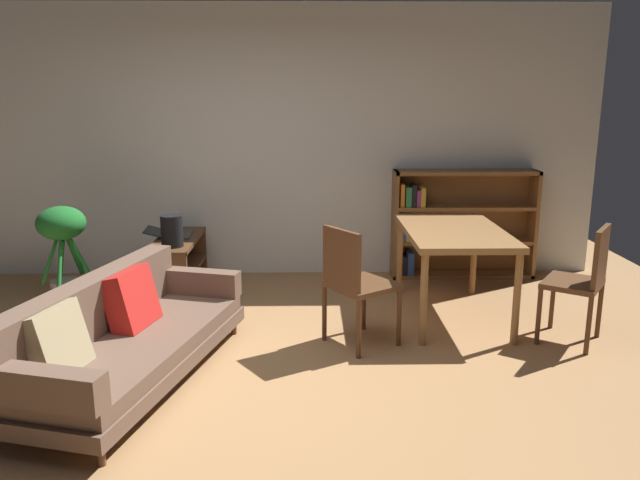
% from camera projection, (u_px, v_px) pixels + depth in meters
% --- Properties ---
extents(ground_plane, '(8.16, 8.16, 0.00)m').
position_uv_depth(ground_plane, '(237.00, 389.00, 3.96)').
color(ground_plane, '#A87A4C').
extents(back_wall_panel, '(6.80, 0.10, 2.70)m').
position_uv_depth(back_wall_panel, '(263.00, 143.00, 6.28)').
color(back_wall_panel, silver).
rests_on(back_wall_panel, ground_plane).
extents(fabric_couch, '(1.25, 2.11, 0.70)m').
position_uv_depth(fabric_couch, '(122.00, 335.00, 4.03)').
color(fabric_couch, '#56351E').
rests_on(fabric_couch, ground_plane).
extents(media_console, '(0.37, 1.04, 0.53)m').
position_uv_depth(media_console, '(178.00, 267.00, 5.79)').
color(media_console, '#56351E').
rests_on(media_console, ground_plane).
extents(open_laptop, '(0.45, 0.37, 0.08)m').
position_uv_depth(open_laptop, '(171.00, 234.00, 5.83)').
color(open_laptop, '#333338').
rests_on(open_laptop, media_console).
extents(desk_speaker, '(0.19, 0.19, 0.28)m').
position_uv_depth(desk_speaker, '(172.00, 231.00, 5.40)').
color(desk_speaker, black).
rests_on(desk_speaker, media_console).
extents(potted_floor_plant, '(0.49, 0.56, 0.86)m').
position_uv_depth(potted_floor_plant, '(63.00, 238.00, 5.57)').
color(potted_floor_plant, '#9E9389').
rests_on(potted_floor_plant, ground_plane).
extents(dining_table, '(0.79, 1.32, 0.76)m').
position_uv_depth(dining_table, '(454.00, 238.00, 5.11)').
color(dining_table, olive).
rests_on(dining_table, ground_plane).
extents(dining_chair_near, '(0.57, 0.58, 0.90)m').
position_uv_depth(dining_chair_near, '(583.00, 277.00, 4.59)').
color(dining_chair_near, '#56351E').
rests_on(dining_chair_near, ground_plane).
extents(dining_chair_far, '(0.60, 0.61, 0.90)m').
position_uv_depth(dining_chair_far, '(354.00, 280.00, 4.55)').
color(dining_chair_far, '#56351E').
rests_on(dining_chair_far, ground_plane).
extents(bookshelf, '(1.44, 0.29, 1.09)m').
position_uv_depth(bookshelf, '(455.00, 224.00, 6.34)').
color(bookshelf, brown).
rests_on(bookshelf, ground_plane).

